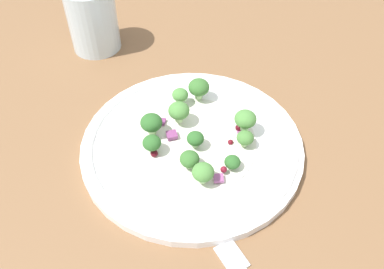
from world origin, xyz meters
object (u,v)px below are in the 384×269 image
object	(u,v)px
plate	(192,144)
broccoli_floret_0	(245,138)
broccoli_floret_2	(151,123)
broccoli_floret_1	(179,111)
water_glass	(92,19)

from	to	relation	value
plate	broccoli_floret_0	world-z (taller)	broccoli_floret_0
broccoli_floret_2	broccoli_floret_1	bearing A→B (deg)	162.84
broccoli_floret_1	broccoli_floret_2	world-z (taller)	broccoli_floret_1
broccoli_floret_2	water_glass	size ratio (longest dim) A/B	0.27
broccoli_floret_1	water_glass	xyz separation A→B (cm)	(-4.86, -24.13, 1.67)
broccoli_floret_0	plate	bearing A→B (deg)	-53.34
broccoli_floret_2	water_glass	xyz separation A→B (cm)	(-8.74, -22.93, 1.86)
broccoli_floret_0	water_glass	xyz separation A→B (cm)	(-2.12, -33.13, 2.51)
broccoli_floret_2	broccoli_floret_0	bearing A→B (deg)	123.00
broccoli_floret_0	broccoli_floret_2	size ratio (longest dim) A/B	0.77
broccoli_floret_1	water_glass	size ratio (longest dim) A/B	0.27
water_glass	broccoli_floret_1	bearing A→B (deg)	78.62
broccoli_floret_0	water_glass	size ratio (longest dim) A/B	0.21
broccoli_floret_2	water_glass	bearing A→B (deg)	-110.86
plate	broccoli_floret_0	xyz separation A→B (cm)	(-4.04, 5.43, 1.93)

